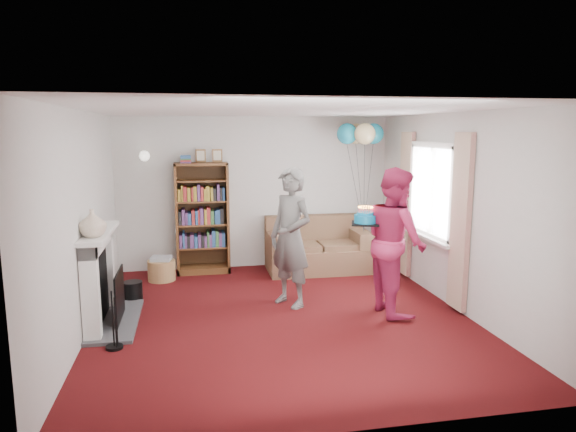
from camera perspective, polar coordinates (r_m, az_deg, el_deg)
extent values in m
plane|color=black|center=(6.44, -0.66, -11.16)|extent=(5.00, 5.00, 0.00)
cube|color=silver|center=(8.57, -3.64, 2.62)|extent=(4.50, 0.02, 2.50)
cube|color=silver|center=(6.14, -21.94, -0.77)|extent=(0.02, 5.00, 2.50)
cube|color=silver|center=(6.87, 18.20, 0.47)|extent=(0.02, 5.00, 2.50)
cube|color=white|center=(6.03, -0.71, 11.72)|extent=(4.50, 5.00, 0.01)
cube|color=#3F3F42|center=(6.60, -18.68, -10.97)|extent=(0.55, 1.40, 0.04)
cube|color=white|center=(5.95, -21.10, -8.17)|extent=(0.18, 0.14, 1.06)
cube|color=white|center=(6.99, -19.52, -5.49)|extent=(0.18, 0.14, 1.06)
cube|color=white|center=(6.36, -20.49, -2.65)|extent=(0.18, 1.24, 0.16)
cube|color=white|center=(6.33, -20.27, -1.76)|extent=(0.28, 1.35, 0.05)
cube|color=black|center=(6.48, -20.40, -7.15)|extent=(0.10, 0.80, 0.86)
cube|color=black|center=(6.49, -18.21, -8.40)|extent=(0.02, 0.70, 0.60)
cylinder|color=black|center=(5.76, -18.89, -10.83)|extent=(0.18, 0.18, 0.64)
cylinder|color=black|center=(7.30, -16.87, -7.99)|extent=(0.26, 0.26, 0.26)
cube|color=white|center=(7.31, 15.91, 7.59)|extent=(0.08, 1.30, 0.08)
cube|color=white|center=(7.45, 15.47, -2.06)|extent=(0.08, 1.30, 0.08)
cube|color=white|center=(7.36, 15.90, 2.72)|extent=(0.01, 1.15, 1.20)
cube|color=white|center=(7.44, 15.26, -2.30)|extent=(0.14, 1.32, 0.04)
cube|color=#C5B795|center=(6.67, 18.61, -0.68)|extent=(0.07, 0.38, 2.20)
cube|color=#C5B795|center=(8.12, 12.97, 1.30)|extent=(0.07, 0.38, 2.20)
cylinder|color=gold|center=(8.42, -15.62, 6.61)|extent=(0.04, 0.12, 0.04)
sphere|color=white|center=(8.33, -15.66, 6.44)|extent=(0.16, 0.16, 0.16)
cube|color=#472B14|center=(8.51, -9.52, -0.03)|extent=(0.84, 0.04, 1.77)
cube|color=brown|center=(8.32, -12.24, -0.32)|extent=(0.04, 0.42, 1.77)
cube|color=brown|center=(8.34, -6.74, -0.15)|extent=(0.04, 0.42, 1.77)
cube|color=brown|center=(8.22, -9.65, 5.72)|extent=(0.84, 0.42, 0.04)
cube|color=brown|center=(8.50, -9.33, -5.80)|extent=(0.84, 0.42, 0.10)
cube|color=brown|center=(8.41, -9.40, -3.37)|extent=(0.76, 0.38, 0.03)
cube|color=brown|center=(8.34, -9.47, -0.87)|extent=(0.76, 0.38, 0.02)
cube|color=brown|center=(8.28, -9.54, 1.67)|extent=(0.76, 0.38, 0.02)
cube|color=brown|center=(8.24, -9.60, 3.92)|extent=(0.76, 0.38, 0.02)
cube|color=maroon|center=(8.20, -11.30, 6.22)|extent=(0.16, 0.22, 0.12)
cube|color=brown|center=(8.26, -9.68, 6.64)|extent=(0.16, 0.02, 0.20)
cube|color=brown|center=(8.27, -7.87, 6.68)|extent=(0.16, 0.02, 0.20)
cube|color=brown|center=(8.44, 3.36, -4.78)|extent=(1.64, 0.87, 0.39)
cube|color=brown|center=(8.67, 2.87, -2.11)|extent=(1.64, 0.24, 0.68)
cube|color=brown|center=(8.26, -1.37, -3.71)|extent=(0.24, 0.82, 0.53)
cube|color=brown|center=(8.59, 7.93, -3.28)|extent=(0.24, 0.82, 0.53)
cube|color=brown|center=(8.23, 1.02, -3.54)|extent=(0.70, 0.57, 0.12)
cube|color=brown|center=(8.41, 5.94, -3.31)|extent=(0.70, 0.57, 0.12)
cylinder|color=#9C6D49|center=(8.13, -13.87, -5.88)|extent=(0.42, 0.42, 0.31)
cube|color=beige|center=(8.08, -13.92, -4.61)|extent=(0.29, 0.23, 0.06)
imported|color=black|center=(6.63, 0.30, -2.41)|extent=(0.73, 0.79, 1.81)
imported|color=#AE224E|center=(6.52, 11.84, -2.71)|extent=(0.73, 0.92, 1.83)
cube|color=black|center=(6.39, 8.57, -0.84)|extent=(0.33, 0.33, 0.02)
cylinder|color=#0D6B98|center=(6.38, 8.59, -0.31)|extent=(0.27, 0.27, 0.10)
cylinder|color=#0D6B98|center=(6.37, 8.60, 0.22)|extent=(0.20, 0.20, 0.04)
cylinder|color=#DA6081|center=(6.39, 9.31, 0.56)|extent=(0.01, 0.01, 0.09)
sphere|color=orange|center=(6.38, 9.32, 1.00)|extent=(0.02, 0.02, 0.02)
cylinder|color=#DA6081|center=(6.42, 9.17, 0.59)|extent=(0.01, 0.01, 0.09)
sphere|color=orange|center=(6.41, 9.18, 1.04)|extent=(0.02, 0.02, 0.02)
cylinder|color=#DA6081|center=(6.43, 8.96, 0.63)|extent=(0.01, 0.01, 0.09)
sphere|color=orange|center=(6.43, 8.97, 1.07)|extent=(0.02, 0.02, 0.02)
cylinder|color=#DA6081|center=(6.44, 8.70, 0.64)|extent=(0.01, 0.01, 0.09)
sphere|color=orange|center=(6.44, 8.71, 1.08)|extent=(0.02, 0.02, 0.02)
cylinder|color=#DA6081|center=(6.44, 8.43, 0.65)|extent=(0.01, 0.01, 0.09)
sphere|color=orange|center=(6.43, 8.44, 1.09)|extent=(0.02, 0.02, 0.02)
cylinder|color=#DA6081|center=(6.43, 8.19, 0.64)|extent=(0.01, 0.01, 0.09)
sphere|color=orange|center=(6.42, 8.20, 1.08)|extent=(0.02, 0.02, 0.02)
cylinder|color=#DA6081|center=(6.41, 8.00, 0.61)|extent=(0.01, 0.01, 0.09)
sphere|color=orange|center=(6.40, 8.01, 1.05)|extent=(0.02, 0.02, 0.02)
cylinder|color=#DA6081|center=(6.38, 7.89, 0.58)|extent=(0.01, 0.01, 0.09)
sphere|color=orange|center=(6.37, 7.90, 1.02)|extent=(0.02, 0.02, 0.02)
cylinder|color=#DA6081|center=(6.35, 7.87, 0.54)|extent=(0.01, 0.01, 0.09)
sphere|color=orange|center=(6.34, 7.88, 0.98)|extent=(0.02, 0.02, 0.02)
cylinder|color=#DA6081|center=(6.32, 7.96, 0.49)|extent=(0.01, 0.01, 0.09)
sphere|color=orange|center=(6.31, 7.97, 0.94)|extent=(0.02, 0.02, 0.02)
cylinder|color=#DA6081|center=(6.30, 8.14, 0.46)|extent=(0.01, 0.01, 0.09)
sphere|color=orange|center=(6.29, 8.15, 0.91)|extent=(0.02, 0.02, 0.02)
cylinder|color=#DA6081|center=(6.28, 8.38, 0.43)|extent=(0.01, 0.01, 0.09)
sphere|color=orange|center=(6.28, 8.39, 0.88)|extent=(0.02, 0.02, 0.02)
cylinder|color=#DA6081|center=(6.28, 8.65, 0.42)|extent=(0.01, 0.01, 0.09)
sphere|color=orange|center=(6.27, 8.66, 0.87)|extent=(0.02, 0.02, 0.02)
cylinder|color=#DA6081|center=(6.29, 8.92, 0.42)|extent=(0.01, 0.01, 0.09)
sphere|color=orange|center=(6.28, 8.93, 0.87)|extent=(0.02, 0.02, 0.02)
cylinder|color=#DA6081|center=(6.31, 9.14, 0.44)|extent=(0.01, 0.01, 0.09)
sphere|color=orange|center=(6.30, 9.16, 0.89)|extent=(0.02, 0.02, 0.02)
cylinder|color=#DA6081|center=(6.33, 9.29, 0.47)|extent=(0.01, 0.01, 0.09)
sphere|color=orange|center=(6.32, 9.31, 0.92)|extent=(0.02, 0.02, 0.02)
cylinder|color=#DA6081|center=(6.36, 9.35, 0.51)|extent=(0.01, 0.01, 0.09)
sphere|color=orange|center=(6.35, 9.36, 0.96)|extent=(0.02, 0.02, 0.02)
sphere|color=#3F3F3F|center=(8.35, 8.41, -1.70)|extent=(0.02, 0.02, 0.02)
sphere|color=teal|center=(8.48, 9.47, 9.01)|extent=(0.33, 0.33, 0.33)
sphere|color=#F2D994|center=(8.62, 7.57, 9.06)|extent=(0.33, 0.33, 0.33)
sphere|color=teal|center=(8.34, 6.59, 9.07)|extent=(0.33, 0.33, 0.33)
sphere|color=#F2D994|center=(8.20, 8.54, 9.02)|extent=(0.33, 0.33, 0.33)
imported|color=beige|center=(5.96, -20.90, -0.73)|extent=(0.29, 0.29, 0.30)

